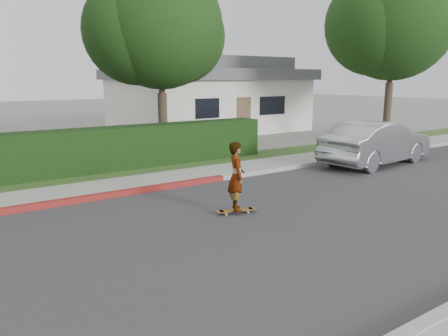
{
  "coord_description": "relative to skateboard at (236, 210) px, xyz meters",
  "views": [
    {
      "loc": [
        -6.35,
        -6.71,
        3.08
      ],
      "look_at": [
        -0.63,
        1.61,
        1.0
      ],
      "focal_mm": 35.0,
      "sensor_mm": 36.0,
      "label": 1
    }
  ],
  "objects": [
    {
      "name": "ground",
      "position": [
        0.63,
        -1.11,
        -0.09
      ],
      "size": [
        120.0,
        120.0,
        0.0
      ],
      "primitive_type": "plane",
      "color": "slate",
      "rests_on": "ground"
    },
    {
      "name": "road",
      "position": [
        0.63,
        -1.11,
        -0.08
      ],
      "size": [
        60.0,
        8.0,
        0.01
      ],
      "primitive_type": "cube",
      "color": "#2D2D30",
      "rests_on": "ground"
    },
    {
      "name": "curb_far",
      "position": [
        0.63,
        2.99,
        -0.01
      ],
      "size": [
        60.0,
        0.2,
        0.15
      ],
      "primitive_type": "cube",
      "color": "#9E9E99",
      "rests_on": "ground"
    },
    {
      "name": "curb_red_section",
      "position": [
        -4.37,
        2.99,
        -0.01
      ],
      "size": [
        12.0,
        0.21,
        0.15
      ],
      "primitive_type": "cube",
      "color": "maroon",
      "rests_on": "ground"
    },
    {
      "name": "sidewalk_far",
      "position": [
        0.63,
        3.89,
        -0.03
      ],
      "size": [
        60.0,
        1.6,
        0.12
      ],
      "primitive_type": "cube",
      "color": "gray",
      "rests_on": "ground"
    },
    {
      "name": "planting_strip",
      "position": [
        0.63,
        5.49,
        -0.04
      ],
      "size": [
        60.0,
        1.6,
        0.1
      ],
      "primitive_type": "cube",
      "color": "#2D4C1E",
      "rests_on": "ground"
    },
    {
      "name": "hedge",
      "position": [
        -2.37,
        6.09,
        0.66
      ],
      "size": [
        15.0,
        1.0,
        1.5
      ],
      "primitive_type": "cube",
      "color": "black",
      "rests_on": "ground"
    },
    {
      "name": "tree_center",
      "position": [
        2.12,
        8.08,
        4.82
      ],
      "size": [
        5.66,
        4.84,
        7.44
      ],
      "color": "#33261C",
      "rests_on": "ground"
    },
    {
      "name": "tree_right",
      "position": [
        13.11,
        5.58,
        5.54
      ],
      "size": [
        6.32,
        5.6,
        8.56
      ],
      "color": "#33261C",
      "rests_on": "ground"
    },
    {
      "name": "house",
      "position": [
        8.63,
        14.89,
        2.01
      ],
      "size": [
        10.6,
        8.6,
        4.3
      ],
      "color": "beige",
      "rests_on": "ground"
    },
    {
      "name": "skateboard",
      "position": [
        0.0,
        0.0,
        0.0
      ],
      "size": [
        1.0,
        0.47,
        0.09
      ],
      "rotation": [
        0.0,
        0.0,
        -0.29
      ],
      "color": "gold",
      "rests_on": "ground"
    },
    {
      "name": "skateboarder",
      "position": [
        0.0,
        0.0,
        0.8
      ],
      "size": [
        0.59,
        0.68,
        1.58
      ],
      "primitive_type": "imported",
      "rotation": [
        0.0,
        0.0,
        1.13
      ],
      "color": "white",
      "rests_on": "skateboard"
    },
    {
      "name": "car_silver",
      "position": [
        7.66,
        1.91,
        0.71
      ],
      "size": [
        4.99,
        2.13,
        1.6
      ],
      "primitive_type": "imported",
      "rotation": [
        0.0,
        0.0,
        1.66
      ],
      "color": "#A9AAB0",
      "rests_on": "ground"
    }
  ]
}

